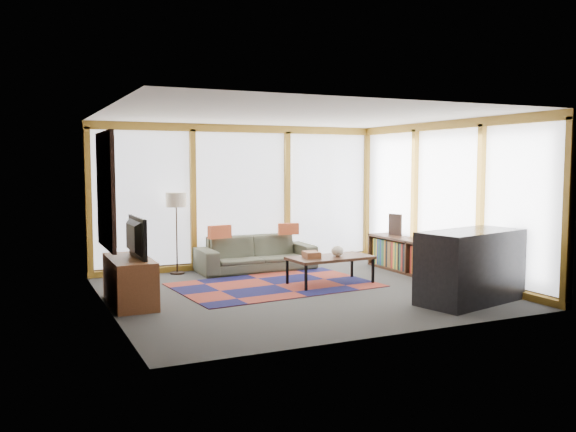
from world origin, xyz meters
name	(u,v)px	position (x,y,z in m)	size (l,w,h in m)	color
ground	(299,292)	(0.00, 0.00, 0.00)	(5.50, 5.50, 0.00)	#2F2F2C
room_envelope	(312,186)	(0.49, 0.56, 1.54)	(5.52, 5.02, 2.62)	#493A35
rug	(275,285)	(-0.15, 0.57, 0.01)	(3.01, 1.94, 0.01)	maroon
sofa	(256,253)	(0.08, 1.95, 0.31)	(2.09, 0.82, 0.61)	#3D3F31
pillow_left	(220,232)	(-0.59, 1.94, 0.72)	(0.41, 0.12, 0.23)	#B14C28
pillow_right	(288,229)	(0.73, 1.96, 0.71)	(0.38, 0.11, 0.21)	#B14C28
floor_lamp	(177,233)	(-1.28, 2.20, 0.70)	(0.35, 0.35, 1.41)	#2D2018
coffee_table	(330,270)	(0.70, 0.31, 0.22)	(1.32, 0.66, 0.44)	#311C11
book_stack	(311,255)	(0.37, 0.34, 0.49)	(0.23, 0.29, 0.10)	brown
vase	(338,251)	(0.81, 0.29, 0.52)	(0.20, 0.20, 0.17)	beige
bookshelf	(415,257)	(2.43, 0.44, 0.30)	(0.43, 2.37, 0.59)	#311C11
bowl_a	(433,241)	(2.39, -0.08, 0.64)	(0.20, 0.20, 0.10)	black
bowl_b	(424,240)	(2.42, 0.19, 0.63)	(0.16, 0.16, 0.08)	black
shelf_picture	(395,225)	(2.52, 1.19, 0.79)	(0.04, 0.30, 0.39)	black
tv_console	(130,281)	(-2.43, 0.23, 0.32)	(0.53, 1.27, 0.64)	brown
television	(130,237)	(-2.42, 0.23, 0.91)	(0.96, 0.13, 0.55)	black
bar_counter	(470,267)	(1.84, -1.59, 0.50)	(1.56, 0.73, 0.99)	black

